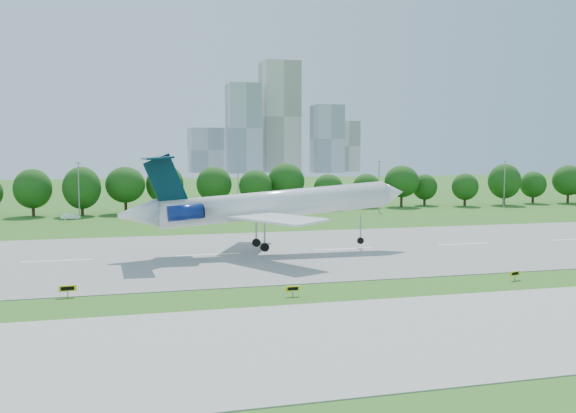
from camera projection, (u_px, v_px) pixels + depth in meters
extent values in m
plane|color=#2D6119|center=(243.00, 293.00, 65.43)|extent=(600.00, 600.00, 0.00)
cube|color=gray|center=(208.00, 255.00, 89.48)|extent=(400.00, 45.00, 0.08)
cube|color=#ADADA8|center=(289.00, 343.00, 48.11)|extent=(400.00, 23.00, 0.08)
cylinder|color=#382314|center=(82.00, 207.00, 148.59)|extent=(0.70, 0.70, 3.60)
sphere|color=#184210|center=(81.00, 188.00, 148.23)|extent=(8.40, 8.40, 8.40)
cylinder|color=#382314|center=(251.00, 203.00, 158.98)|extent=(0.70, 0.70, 3.60)
sphere|color=#184210|center=(251.00, 185.00, 158.61)|extent=(8.40, 8.40, 8.40)
cylinder|color=#382314|center=(399.00, 200.00, 169.36)|extent=(0.70, 0.70, 3.60)
sphere|color=#184210|center=(399.00, 183.00, 169.00)|extent=(8.40, 8.40, 8.40)
cylinder|color=#382314|center=(530.00, 197.00, 179.75)|extent=(0.70, 0.70, 3.60)
sphere|color=#184210|center=(530.00, 182.00, 179.38)|extent=(8.40, 8.40, 8.40)
cylinder|color=gray|center=(79.00, 191.00, 138.62)|extent=(0.24, 0.24, 12.00)
cube|color=gray|center=(78.00, 163.00, 138.11)|extent=(0.90, 0.25, 0.18)
cylinder|color=gray|center=(238.00, 189.00, 147.71)|extent=(0.24, 0.24, 12.00)
cube|color=gray|center=(238.00, 162.00, 147.20)|extent=(0.90, 0.25, 0.18)
cylinder|color=gray|center=(379.00, 187.00, 156.80)|extent=(0.24, 0.24, 12.00)
cube|color=gray|center=(379.00, 162.00, 156.28)|extent=(0.90, 0.25, 0.18)
cylinder|color=gray|center=(504.00, 185.00, 165.88)|extent=(0.24, 0.24, 12.00)
cube|color=gray|center=(505.00, 161.00, 165.37)|extent=(0.90, 0.25, 0.18)
cube|color=#B2B2B7|center=(243.00, 129.00, 447.88)|extent=(22.00, 22.00, 62.00)
cube|color=beige|center=(280.00, 117.00, 469.35)|extent=(26.00, 26.00, 80.00)
cube|color=#B2B2B7|center=(327.00, 139.00, 459.24)|extent=(20.00, 20.00, 48.00)
cube|color=beige|center=(345.00, 146.00, 489.68)|extent=(18.00, 18.00, 38.00)
cube|color=#B2B2B7|center=(206.00, 150.00, 467.22)|extent=(24.00, 24.00, 32.00)
cylinder|color=white|center=(275.00, 204.00, 91.40)|extent=(33.32, 4.78, 6.13)
cone|color=white|center=(392.00, 193.00, 96.53)|extent=(3.89, 3.96, 4.09)
cone|color=white|center=(138.00, 214.00, 85.99)|extent=(5.65, 4.01, 4.21)
cube|color=white|center=(276.00, 218.00, 83.58)|extent=(11.34, 15.27, 0.66)
cube|color=white|center=(249.00, 209.00, 98.30)|extent=(10.75, 15.33, 0.66)
cube|color=#042532|center=(166.00, 181.00, 86.69)|extent=(5.96, 0.72, 7.53)
cube|color=#042532|center=(157.00, 158.00, 86.12)|extent=(3.82, 10.56, 0.49)
cylinder|color=navy|center=(185.00, 213.00, 84.93)|extent=(4.82, 2.22, 2.41)
cylinder|color=navy|center=(180.00, 209.00, 90.40)|extent=(4.82, 2.22, 2.41)
cylinder|color=gray|center=(361.00, 228.00, 95.51)|extent=(0.22, 0.22, 3.85)
cylinder|color=black|center=(360.00, 241.00, 95.67)|extent=(1.00, 0.36, 0.99)
cylinder|color=gray|center=(265.00, 234.00, 88.78)|extent=(0.26, 0.26, 3.85)
cylinder|color=black|center=(265.00, 247.00, 88.94)|extent=(1.22, 0.53, 1.21)
cylinder|color=gray|center=(256.00, 230.00, 93.41)|extent=(0.26, 0.26, 3.85)
cylinder|color=black|center=(256.00, 243.00, 93.57)|extent=(1.22, 0.53, 1.21)
cube|color=gray|center=(68.00, 294.00, 63.43)|extent=(0.12, 0.12, 0.74)
cube|color=yellow|center=(68.00, 288.00, 63.39)|extent=(1.71, 0.34, 0.58)
cube|color=black|center=(68.00, 289.00, 63.28)|extent=(1.27, 0.13, 0.37)
cube|color=gray|center=(293.00, 293.00, 63.88)|extent=(0.10, 0.10, 0.65)
cube|color=yellow|center=(293.00, 289.00, 63.84)|extent=(1.48, 0.22, 0.51)
cube|color=black|center=(293.00, 289.00, 63.75)|extent=(1.11, 0.06, 0.32)
cube|color=gray|center=(515.00, 277.00, 71.92)|extent=(0.11, 0.11, 0.64)
cube|color=yellow|center=(515.00, 273.00, 71.88)|extent=(1.46, 0.56, 0.50)
cube|color=black|center=(516.00, 274.00, 71.80)|extent=(1.06, 0.32, 0.32)
imported|color=white|center=(70.00, 216.00, 137.52)|extent=(4.24, 2.35, 1.32)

